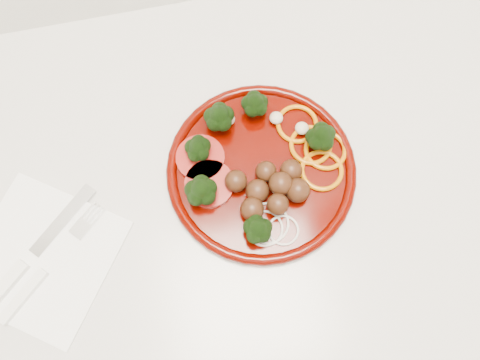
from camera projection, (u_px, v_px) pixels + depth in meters
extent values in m
cube|color=beige|center=(156.00, 267.00, 1.03)|extent=(2.40, 0.60, 0.87)
cube|color=silver|center=(97.00, 221.00, 0.60)|extent=(2.40, 0.60, 0.03)
cylinder|color=#3F0400|center=(261.00, 172.00, 0.60)|extent=(0.24, 0.24, 0.01)
torus|color=#3F0400|center=(261.00, 170.00, 0.60)|extent=(0.24, 0.24, 0.01)
sphere|color=#482412|center=(291.00, 170.00, 0.58)|extent=(0.03, 0.03, 0.03)
sphere|color=#482412|center=(252.00, 209.00, 0.57)|extent=(0.03, 0.03, 0.03)
sphere|color=#482412|center=(236.00, 181.00, 0.58)|extent=(0.03, 0.03, 0.03)
sphere|color=#482412|center=(278.00, 205.00, 0.57)|extent=(0.03, 0.03, 0.03)
sphere|color=#482412|center=(280.00, 185.00, 0.58)|extent=(0.03, 0.03, 0.03)
sphere|color=#482412|center=(266.00, 171.00, 0.58)|extent=(0.03, 0.03, 0.03)
sphere|color=#482412|center=(298.00, 190.00, 0.57)|extent=(0.03, 0.03, 0.03)
sphere|color=#482412|center=(257.00, 191.00, 0.57)|extent=(0.03, 0.03, 0.03)
torus|color=#BE6707|center=(311.00, 145.00, 0.61)|extent=(0.06, 0.06, 0.01)
torus|color=#BE6707|center=(322.00, 170.00, 0.59)|extent=(0.06, 0.06, 0.01)
torus|color=#BE6707|center=(297.00, 124.00, 0.61)|extent=(0.06, 0.06, 0.01)
torus|color=#BE6707|center=(325.00, 150.00, 0.60)|extent=(0.06, 0.06, 0.01)
cylinder|color=#720A07|center=(200.00, 158.00, 0.60)|extent=(0.06, 0.06, 0.01)
cylinder|color=#720A07|center=(209.00, 184.00, 0.59)|extent=(0.06, 0.06, 0.01)
torus|color=beige|center=(265.00, 228.00, 0.57)|extent=(0.05, 0.05, 0.00)
torus|color=beige|center=(283.00, 230.00, 0.57)|extent=(0.04, 0.04, 0.00)
torus|color=beige|center=(268.00, 223.00, 0.57)|extent=(0.05, 0.05, 0.00)
ellipsoid|color=#C6B793|center=(276.00, 118.00, 0.61)|extent=(0.02, 0.02, 0.01)
ellipsoid|color=#C6B793|center=(228.00, 119.00, 0.61)|extent=(0.02, 0.02, 0.01)
ellipsoid|color=#C6B793|center=(302.00, 129.00, 0.61)|extent=(0.02, 0.02, 0.01)
cube|color=white|center=(42.00, 257.00, 0.57)|extent=(0.23, 0.23, 0.00)
cube|color=silver|center=(63.00, 220.00, 0.58)|extent=(0.09, 0.08, 0.00)
cube|color=white|center=(2.00, 290.00, 0.55)|extent=(0.07, 0.06, 0.01)
cube|color=white|center=(23.00, 296.00, 0.55)|extent=(0.06, 0.06, 0.01)
cube|color=silver|center=(81.00, 229.00, 0.58)|extent=(0.03, 0.03, 0.00)
cube|color=silver|center=(98.00, 218.00, 0.59)|extent=(0.02, 0.02, 0.00)
cube|color=silver|center=(95.00, 216.00, 0.59)|extent=(0.02, 0.02, 0.00)
cube|color=silver|center=(92.00, 213.00, 0.59)|extent=(0.02, 0.02, 0.00)
cube|color=silver|center=(88.00, 211.00, 0.59)|extent=(0.02, 0.02, 0.00)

